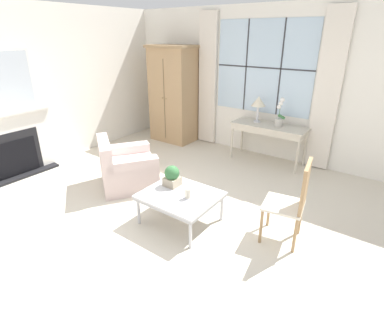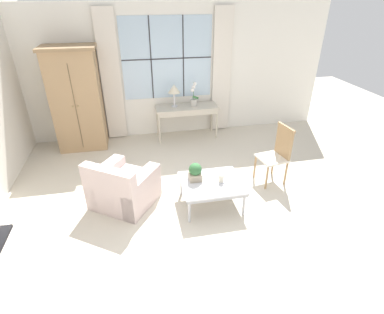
# 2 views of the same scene
# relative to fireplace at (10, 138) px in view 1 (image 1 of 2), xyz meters

# --- Properties ---
(ground_plane) EXTENTS (14.00, 14.00, 0.00)m
(ground_plane) POSITION_rel_fireplace_xyz_m (2.91, 0.44, -0.67)
(ground_plane) COLOR beige
(wall_back_windowed) EXTENTS (7.20, 0.14, 2.80)m
(wall_back_windowed) POSITION_rel_fireplace_xyz_m (2.91, 3.46, 0.73)
(wall_back_windowed) COLOR white
(wall_back_windowed) RESTS_ON ground_plane
(wall_left) EXTENTS (0.06, 7.20, 2.80)m
(wall_left) POSITION_rel_fireplace_xyz_m (-0.12, 1.04, 0.73)
(wall_left) COLOR white
(wall_left) RESTS_ON ground_plane
(fireplace) EXTENTS (0.34, 1.46, 2.08)m
(fireplace) POSITION_rel_fireplace_xyz_m (0.00, 0.00, 0.00)
(fireplace) COLOR black
(fireplace) RESTS_ON ground_plane
(armoire) EXTENTS (1.03, 0.67, 2.08)m
(armoire) POSITION_rel_fireplace_xyz_m (1.01, 3.08, 0.37)
(armoire) COLOR tan
(armoire) RESTS_ON ground_plane
(console_table) EXTENTS (1.37, 0.52, 0.73)m
(console_table) POSITION_rel_fireplace_xyz_m (3.26, 3.12, -0.03)
(console_table) COLOR beige
(console_table) RESTS_ON ground_plane
(table_lamp) EXTENTS (0.26, 0.26, 0.49)m
(table_lamp) POSITION_rel_fireplace_xyz_m (3.00, 3.16, 0.43)
(table_lamp) COLOR silver
(table_lamp) RESTS_ON console_table
(potted_orchid) EXTENTS (0.19, 0.15, 0.53)m
(potted_orchid) POSITION_rel_fireplace_xyz_m (3.42, 3.14, 0.24)
(potted_orchid) COLOR #BCB7AD
(potted_orchid) RESTS_ON console_table
(armchair_upholstered) EXTENTS (1.18, 1.17, 0.80)m
(armchair_upholstered) POSITION_rel_fireplace_xyz_m (1.84, 0.86, -0.40)
(armchair_upholstered) COLOR beige
(armchair_upholstered) RESTS_ON ground_plane
(side_chair_wooden) EXTENTS (0.51, 0.51, 1.02)m
(side_chair_wooden) POSITION_rel_fireplace_xyz_m (4.45, 1.02, -0.10)
(side_chair_wooden) COLOR beige
(side_chair_wooden) RESTS_ON ground_plane
(coffee_table) EXTENTS (0.93, 0.79, 0.41)m
(coffee_table) POSITION_rel_fireplace_xyz_m (3.17, 0.56, -0.30)
(coffee_table) COLOR #BCBCC1
(coffee_table) RESTS_ON ground_plane
(potted_plant_small) EXTENTS (0.20, 0.20, 0.28)m
(potted_plant_small) POSITION_rel_fireplace_xyz_m (2.94, 0.68, -0.12)
(potted_plant_small) COLOR tan
(potted_plant_small) RESTS_ON coffee_table
(pillar_candle) EXTENTS (0.10, 0.10, 0.14)m
(pillar_candle) POSITION_rel_fireplace_xyz_m (3.32, 0.54, -0.20)
(pillar_candle) COLOR silver
(pillar_candle) RESTS_ON coffee_table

